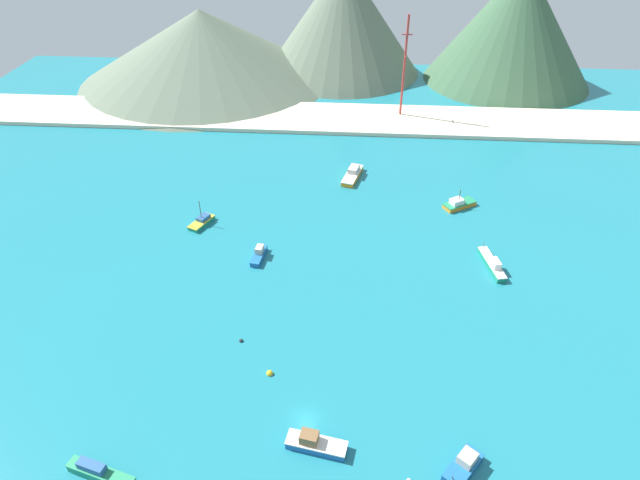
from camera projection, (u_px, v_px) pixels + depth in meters
ground at (320, 291)px, 107.32m from camera, size 260.00×280.00×0.50m
fishing_boat_0 at (492, 264)px, 112.44m from camera, size 4.24×11.05×2.67m
fishing_boat_1 at (459, 204)px, 131.52m from camera, size 8.52×6.87×4.75m
fishing_boat_2 at (99, 473)px, 74.81m from camera, size 10.42×4.53×2.61m
fishing_boat_3 at (353, 174)px, 143.25m from camera, size 5.80×11.40×2.57m
fishing_boat_4 at (202, 222)px, 125.49m from camera, size 5.30×7.47×6.31m
fishing_boat_5 at (259, 254)px, 115.16m from camera, size 2.80×7.00×2.45m
fishing_boat_6 at (315, 443)px, 78.48m from camera, size 9.25×4.26×2.94m
fishing_boat_7 at (464, 465)px, 75.75m from camera, size 6.52×7.17×2.67m
buoy_1 at (241, 341)px, 96.01m from camera, size 0.71×0.71×0.71m
buoy_2 at (270, 373)px, 89.97m from camera, size 1.09×1.09×1.09m
beach_strip at (339, 118)px, 173.60m from camera, size 247.00×22.83×1.20m
hill_west at (203, 46)px, 196.17m from camera, size 91.82×91.82×25.36m
hill_central at (343, 17)px, 200.30m from camera, size 59.23×59.23×40.04m
hill_east at (515, 24)px, 191.63m from camera, size 59.90×59.90×40.75m
radio_tower at (404, 68)px, 166.16m from camera, size 3.18×2.55×31.82m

